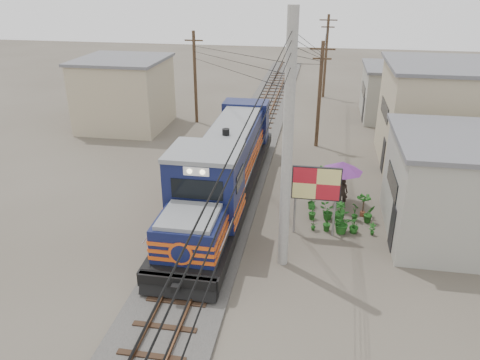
% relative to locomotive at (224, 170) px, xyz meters
% --- Properties ---
extents(ground, '(120.00, 120.00, 0.00)m').
position_rel_locomotive_xyz_m(ground, '(0.00, -4.61, -1.79)').
color(ground, '#473F35').
rests_on(ground, ground).
extents(ballast, '(3.60, 70.00, 0.16)m').
position_rel_locomotive_xyz_m(ballast, '(0.00, 5.39, -1.71)').
color(ballast, '#595651').
rests_on(ballast, ground).
extents(track, '(1.15, 70.00, 0.12)m').
position_rel_locomotive_xyz_m(track, '(0.00, 5.39, -1.53)').
color(track, '#51331E').
rests_on(track, ground).
extents(locomotive, '(3.06, 16.66, 4.13)m').
position_rel_locomotive_xyz_m(locomotive, '(0.00, 0.00, 0.00)').
color(locomotive, black).
rests_on(locomotive, ground).
extents(utility_pole_main, '(0.40, 0.40, 10.00)m').
position_rel_locomotive_xyz_m(utility_pole_main, '(3.50, -5.11, 3.21)').
color(utility_pole_main, '#9E9B93').
rests_on(utility_pole_main, ground).
extents(wooden_pole_mid, '(1.60, 0.24, 7.00)m').
position_rel_locomotive_xyz_m(wooden_pole_mid, '(4.50, 9.39, 1.89)').
color(wooden_pole_mid, '#4C3826').
rests_on(wooden_pole_mid, ground).
extents(wooden_pole_far, '(1.60, 0.24, 7.50)m').
position_rel_locomotive_xyz_m(wooden_pole_far, '(4.80, 23.39, 2.14)').
color(wooden_pole_far, '#4C3826').
rests_on(wooden_pole_far, ground).
extents(wooden_pole_left, '(1.60, 0.24, 7.00)m').
position_rel_locomotive_xyz_m(wooden_pole_left, '(-5.00, 13.39, 1.89)').
color(wooden_pole_left, '#4C3826').
rests_on(wooden_pole_left, ground).
extents(power_lines, '(9.65, 19.00, 3.30)m').
position_rel_locomotive_xyz_m(power_lines, '(-0.14, 3.88, 5.77)').
color(power_lines, black).
rests_on(power_lines, ground).
extents(shophouse_front, '(7.35, 6.30, 4.70)m').
position_rel_locomotive_xyz_m(shophouse_front, '(11.50, -1.61, 0.57)').
color(shophouse_front, gray).
rests_on(shophouse_front, ground).
extents(shophouse_mid, '(8.40, 7.35, 6.20)m').
position_rel_locomotive_xyz_m(shophouse_mid, '(12.50, 7.39, 1.32)').
color(shophouse_mid, tan).
rests_on(shophouse_mid, ground).
extents(shophouse_back, '(6.30, 6.30, 4.20)m').
position_rel_locomotive_xyz_m(shophouse_back, '(11.00, 17.39, 0.32)').
color(shophouse_back, gray).
rests_on(shophouse_back, ground).
extents(shophouse_left, '(6.30, 6.30, 5.20)m').
position_rel_locomotive_xyz_m(shophouse_left, '(-10.00, 11.39, 0.82)').
color(shophouse_left, tan).
rests_on(shophouse_left, ground).
extents(billboard, '(2.14, 0.14, 3.31)m').
position_rel_locomotive_xyz_m(billboard, '(4.66, -2.56, 0.65)').
color(billboard, '#99999E').
rests_on(billboard, ground).
extents(market_umbrella, '(2.35, 2.35, 2.33)m').
position_rel_locomotive_xyz_m(market_umbrella, '(5.89, 0.79, 0.26)').
color(market_umbrella, black).
rests_on(market_umbrella, ground).
extents(vendor, '(0.58, 0.40, 1.53)m').
position_rel_locomotive_xyz_m(vendor, '(6.00, 0.53, -1.03)').
color(vendor, black).
rests_on(vendor, ground).
extents(plant_nursery, '(3.38, 3.26, 1.00)m').
position_rel_locomotive_xyz_m(plant_nursery, '(5.78, -1.50, -1.35)').
color(plant_nursery, '#1C5418').
rests_on(plant_nursery, ground).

